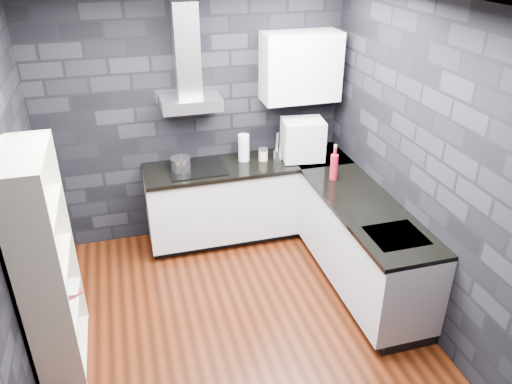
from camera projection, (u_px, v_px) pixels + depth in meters
name	position (u px, v px, depth m)	size (l,w,h in m)	color
ground	(232.00, 317.00, 4.51)	(3.20, 3.20, 0.00)	#3F1709
wall_back	(194.00, 117.00, 5.26)	(3.20, 0.05, 2.70)	black
wall_front	(301.00, 326.00, 2.49)	(3.20, 0.05, 2.70)	black
wall_left	(2.00, 212.00, 3.49)	(0.05, 3.20, 2.70)	black
wall_right	(413.00, 161.00, 4.26)	(0.05, 3.20, 2.70)	black
toekick_back	(248.00, 228.00, 5.74)	(2.18, 0.50, 0.10)	black
toekick_right	(363.00, 281.00, 4.89)	(0.50, 1.78, 0.10)	black
counter_back_cab	(248.00, 197.00, 5.51)	(2.20, 0.60, 0.76)	silver
counter_right_cab	(363.00, 245.00, 4.68)	(0.60, 1.80, 0.76)	silver
counter_back_top	(248.00, 165.00, 5.31)	(2.20, 0.62, 0.04)	black
counter_right_top	(367.00, 208.00, 4.49)	(0.62, 1.80, 0.04)	black
counter_corner_top	(318.00, 156.00, 5.51)	(0.62, 0.62, 0.04)	black
hood_body	(191.00, 103.00, 4.98)	(0.60, 0.34, 0.12)	#B4B4B9
hood_chimney	(187.00, 50.00, 4.80)	(0.24, 0.20, 0.90)	#B4B4B9
upper_cabinet	(301.00, 67.00, 5.12)	(0.80, 0.35, 0.70)	silver
cooktop	(197.00, 168.00, 5.18)	(0.58, 0.50, 0.01)	black
sink_rim	(396.00, 236.00, 4.06)	(0.44, 0.40, 0.01)	#B4B4B9
pot	(181.00, 164.00, 5.10)	(0.20, 0.20, 0.12)	silver
glass_vase	(244.00, 148.00, 5.30)	(0.12, 0.12, 0.29)	silver
storage_jar	(263.00, 155.00, 5.34)	(0.10, 0.10, 0.12)	#CFB18F
utensil_crock	(278.00, 156.00, 5.33)	(0.09, 0.09, 0.12)	silver
appliance_garage	(303.00, 139.00, 5.29)	(0.43, 0.33, 0.43)	#BABBC2
red_bottle	(334.00, 167.00, 4.91)	(0.08, 0.08, 0.26)	maroon
bookshelf	(45.00, 263.00, 3.72)	(0.34, 0.80, 1.80)	beige
fruit_bowl	(43.00, 268.00, 3.60)	(0.21, 0.21, 0.05)	white
book_red	(55.00, 286.00, 4.00)	(0.17, 0.02, 0.23)	maroon
book_second	(56.00, 279.00, 4.04)	(0.16, 0.02, 0.22)	#B2B2B2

